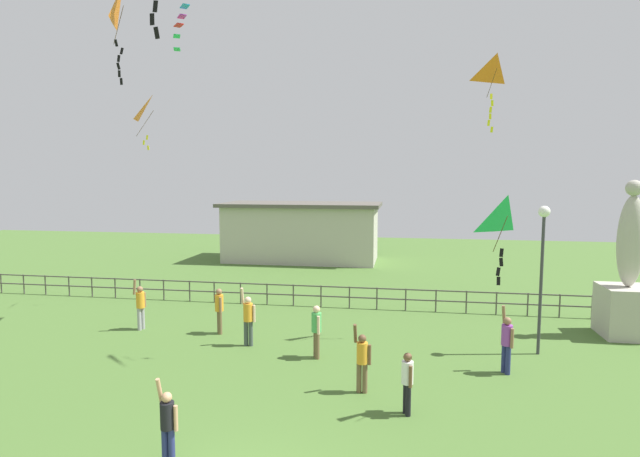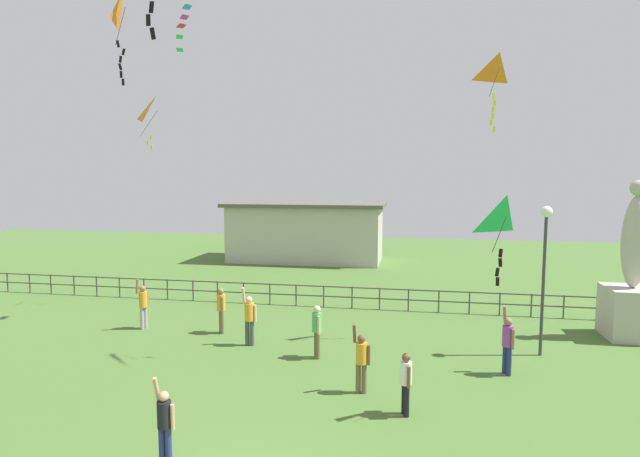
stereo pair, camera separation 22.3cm
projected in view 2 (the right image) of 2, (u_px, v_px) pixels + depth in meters
statue_monument at (632, 290)px, 17.56m from camera, size 1.71×1.71×5.58m
lamppost at (545, 249)px, 15.63m from camera, size 0.36×0.36×4.78m
person_0 at (317, 328)px, 15.64m from camera, size 0.31×0.46×1.68m
person_1 at (221, 307)px, 18.16m from camera, size 0.32×0.44×1.66m
person_2 at (165, 421)px, 9.84m from camera, size 0.46×0.30×1.76m
person_3 at (406, 380)px, 11.87m from camera, size 0.28×0.43×1.52m
person_4 at (508, 341)px, 14.31m from camera, size 0.31×0.50×1.96m
person_5 at (249, 317)px, 16.82m from camera, size 0.51×0.31×1.98m
person_6 at (361, 359)px, 13.10m from camera, size 0.48×0.32×1.85m
person_7 at (143, 303)px, 18.67m from camera, size 0.36×0.48×1.93m
kite_0 at (125, 10)px, 14.75m from camera, size 0.72×1.12×2.84m
kite_1 at (499, 71)px, 16.49m from camera, size 1.16×0.96×2.54m
kite_3 at (157, 112)px, 21.63m from camera, size 1.21×1.00×2.27m
kite_5 at (506, 220)px, 11.16m from camera, size 0.95×0.83×2.06m
waterfront_railing at (335, 293)px, 21.81m from camera, size 36.06×0.06×0.95m
pavilion_building at (306, 231)px, 34.11m from camera, size 10.66×5.11×3.94m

